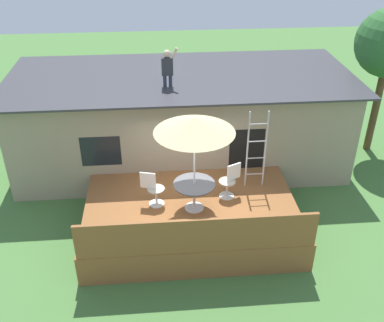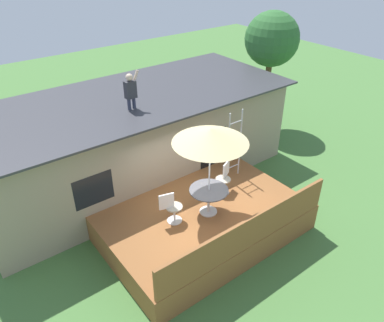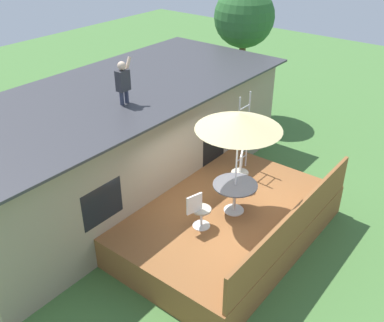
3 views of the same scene
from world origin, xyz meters
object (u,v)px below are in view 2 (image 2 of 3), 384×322
(patio_table, at_px, (209,194))
(patio_chair_right, at_px, (224,178))
(patio_umbrella, at_px, (210,136))
(patio_chair_left, at_px, (172,208))
(backyard_tree, at_px, (272,40))
(person_figure, at_px, (131,89))
(step_ladder, at_px, (234,145))

(patio_table, relative_size, patio_chair_right, 1.13)
(patio_umbrella, bearing_deg, patio_chair_right, 26.16)
(patio_chair_left, bearing_deg, backyard_tree, 41.69)
(patio_table, height_order, backyard_tree, backyard_tree)
(patio_table, xyz_separation_m, person_figure, (-0.48, 2.97, 2.16))
(patio_umbrella, bearing_deg, backyard_tree, 31.90)
(patio_umbrella, xyz_separation_m, patio_chair_right, (0.96, 0.47, -1.89))
(patio_chair_left, relative_size, patio_chair_right, 1.00)
(step_ladder, bearing_deg, patio_umbrella, -151.98)
(step_ladder, height_order, patio_chair_right, step_ladder)
(patio_umbrella, height_order, patio_chair_right, patio_umbrella)
(step_ladder, distance_m, patio_chair_left, 2.88)
(patio_umbrella, xyz_separation_m, person_figure, (-0.48, 2.97, 0.40))
(patio_umbrella, relative_size, step_ladder, 1.15)
(patio_table, height_order, patio_chair_left, patio_chair_left)
(patio_umbrella, height_order, patio_chair_left, patio_umbrella)
(person_figure, bearing_deg, patio_chair_right, -59.97)
(step_ladder, xyz_separation_m, patio_chair_left, (-2.73, -0.64, -0.64))
(patio_table, bearing_deg, patio_chair_right, 26.16)
(patio_umbrella, distance_m, patio_chair_left, 2.16)
(patio_umbrella, height_order, step_ladder, patio_umbrella)
(patio_umbrella, relative_size, patio_chair_left, 2.76)
(person_figure, bearing_deg, patio_umbrella, -80.76)
(step_ladder, distance_m, backyard_tree, 5.89)
(step_ladder, height_order, patio_chair_left, step_ladder)
(patio_table, xyz_separation_m, step_ladder, (1.72, 0.91, 0.51))
(patio_table, xyz_separation_m, patio_chair_left, (-1.01, 0.27, -0.13))
(person_figure, xyz_separation_m, backyard_tree, (6.90, 1.02, 0.13))
(person_figure, bearing_deg, step_ladder, -43.07)
(person_figure, distance_m, backyard_tree, 6.97)
(patio_umbrella, relative_size, patio_chair_right, 2.76)
(person_figure, xyz_separation_m, patio_chair_right, (1.44, -2.50, -2.29))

